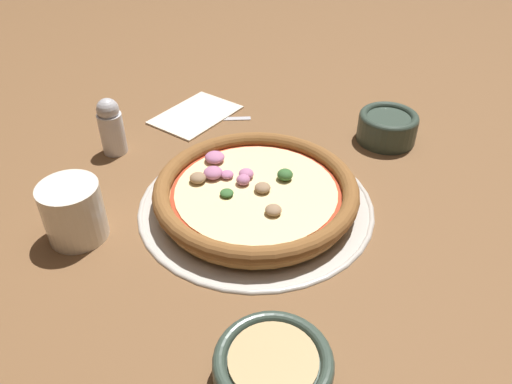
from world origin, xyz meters
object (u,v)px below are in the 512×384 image
Objects in this scene: drinking_cup at (73,212)px; fork at (198,119)px; bowl_near at (273,369)px; pizza_tray at (256,203)px; napkin at (196,114)px; bowl_far at (387,126)px; pizza at (256,191)px; pepper_shaker at (111,126)px.

drinking_cup is 0.36m from fork.
bowl_near is 0.35m from drinking_cup.
pizza_tray is 4.21× the size of drinking_cup.
pizza_tray is at bearing -143.63° from napkin.
drinking_cup is (-0.12, 0.23, 0.04)m from pizza_tray.
drinking_cup reaches higher than bowl_far.
bowl_near is at bearing -153.25° from napkin.
pizza is 2.48× the size of bowl_near.
pizza is 3.61× the size of drinking_cup.
bowl_far is 0.36m from fork.
bowl_near is (-0.29, -0.09, -0.00)m from pizza.
drinking_cup is 0.47× the size of fork.
fork is 1.77× the size of pepper_shaker.
pizza is 3.02× the size of pepper_shaker.
napkin is at bearing 89.26° from bowl_far.
napkin is (0.25, 0.18, -0.00)m from pizza_tray.
pizza_tray reaches higher than napkin.
napkin is 1.91× the size of pepper_shaker.
bowl_near is 0.69× the size of fork.
napkin is at bearing 36.30° from pizza.
pepper_shaker reaches higher than fork.
drinking_cup reaches higher than pizza_tray.
pizza_tray is at bearing -116.13° from pizza.
pepper_shaker reaches higher than napkin.
pepper_shaker is at bearing 71.90° from pizza.
pepper_shaker reaches higher than bowl_far.
pepper_shaker is at bearing 71.88° from pizza_tray.
bowl_near is at bearing 169.32° from bowl_far.
bowl_near is (-0.29, -0.09, 0.02)m from pizza_tray.
pepper_shaker is at bearing 12.89° from drinking_cup.
fork is at bearing 36.70° from pizza_tray.
fork is (0.35, -0.06, -0.04)m from drinking_cup.
fork is (0.23, 0.17, -0.00)m from pizza_tray.
bowl_far is 1.24× the size of drinking_cup.
pizza is 0.31m from bowl_far.
bowl_near is 1.22× the size of pepper_shaker.
bowl_far reaches higher than fork.
bowl_far is 0.55m from drinking_cup.
pizza_tray is 1.84× the size of napkin.
pizza_tray is at bearing -61.65° from drinking_cup.
drinking_cup is at bearing 62.79° from bowl_near.
pizza is 0.29m from fork.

